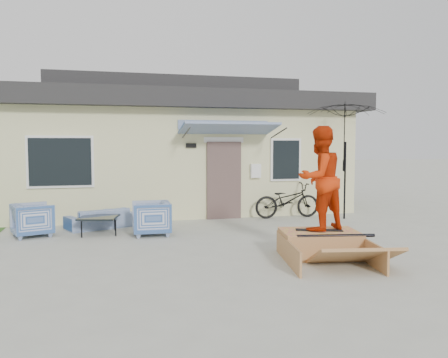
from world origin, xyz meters
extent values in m
plane|color=#A6A89A|center=(0.00, 0.00, 0.00)|extent=(90.00, 90.00, 0.00)
cube|color=beige|center=(0.00, 8.00, 1.50)|extent=(10.00, 7.00, 3.00)
cube|color=black|center=(0.00, 8.00, 3.25)|extent=(10.80, 7.80, 0.50)
cube|color=black|center=(0.00, 8.00, 3.80)|extent=(7.50, 4.50, 0.60)
cube|color=brown|center=(1.00, 4.46, 1.05)|extent=(0.95, 0.08, 2.10)
cube|color=white|center=(-3.20, 4.47, 1.60)|extent=(1.60, 0.06, 1.30)
cube|color=white|center=(2.80, 4.47, 1.60)|extent=(0.90, 0.06, 1.20)
cube|color=#264D8E|center=(1.00, 3.95, 2.45)|extent=(2.50, 1.09, 0.29)
imported|color=#264D8E|center=(-2.25, 3.87, 0.32)|extent=(1.69, 1.08, 0.64)
imported|color=#264D8E|center=(-3.71, 3.19, 0.41)|extent=(0.96, 0.99, 0.82)
imported|color=#264D8E|center=(-1.16, 2.68, 0.42)|extent=(0.79, 0.84, 0.84)
cube|color=black|center=(-2.30, 3.12, 0.20)|extent=(0.99, 0.99, 0.40)
imported|color=black|center=(2.73, 4.15, 0.59)|extent=(1.86, 0.67, 1.18)
cylinder|color=black|center=(4.17, 3.60, 1.05)|extent=(0.05, 0.05, 2.10)
imported|color=black|center=(4.17, 3.60, 1.75)|extent=(2.41, 2.28, 0.90)
cube|color=black|center=(1.62, -0.03, 0.48)|extent=(0.86, 0.49, 0.05)
imported|color=red|center=(1.62, -0.03, 1.46)|extent=(1.10, 0.96, 1.89)
camera|label=1|loc=(-2.20, -7.66, 2.05)|focal=37.10mm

